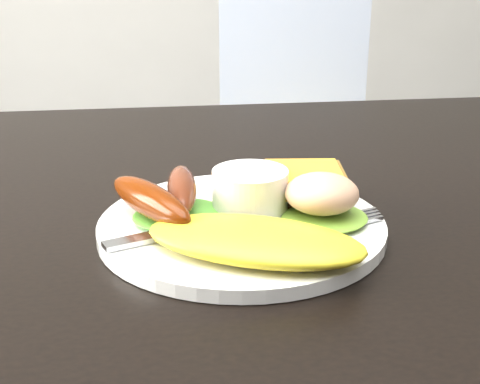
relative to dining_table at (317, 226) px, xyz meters
name	(u,v)px	position (x,y,z in m)	size (l,w,h in m)	color
dining_table	(317,226)	(0.00, 0.00, 0.00)	(1.20, 0.80, 0.04)	black
dining_chair	(305,163)	(0.23, 1.01, -0.28)	(0.39, 0.39, 0.05)	tan
person	(338,35)	(0.24, 0.80, 0.06)	(0.57, 0.38, 1.58)	navy
plate	(242,226)	(-0.08, -0.05, 0.03)	(0.23, 0.23, 0.01)	white
lettuce_left	(179,214)	(-0.13, -0.04, 0.04)	(0.08, 0.07, 0.01)	green
lettuce_right	(325,218)	(-0.01, -0.06, 0.04)	(0.07, 0.06, 0.01)	#569921
omelette	(255,240)	(-0.08, -0.11, 0.04)	(0.16, 0.08, 0.02)	yellow
sausage_a	(150,200)	(-0.15, -0.05, 0.05)	(0.03, 0.11, 0.03)	#641F05
sausage_b	(182,189)	(-0.12, -0.03, 0.05)	(0.02, 0.10, 0.02)	#592714
ramekin	(250,192)	(-0.07, -0.03, 0.05)	(0.06, 0.06, 0.04)	white
toast_a	(258,187)	(-0.05, 0.00, 0.04)	(0.07, 0.07, 0.01)	olive
toast_b	(304,180)	(-0.02, -0.02, 0.05)	(0.07, 0.07, 0.01)	brown
potato_salad	(322,193)	(-0.01, -0.06, 0.06)	(0.06, 0.05, 0.03)	beige
fork	(207,225)	(-0.10, -0.06, 0.03)	(0.17, 0.01, 0.00)	#ADAFB7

